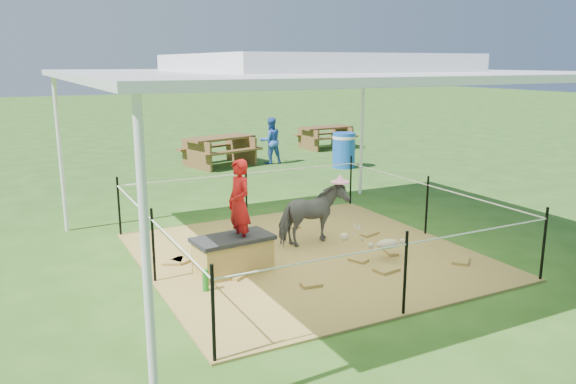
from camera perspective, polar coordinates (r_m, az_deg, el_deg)
name	(u,v)px	position (r m, az deg, el deg)	size (l,w,h in m)	color
ground	(307,256)	(8.35, 1.89, -6.52)	(90.00, 90.00, 0.00)	#2D5919
hay_patch	(307,255)	(8.35, 1.90, -6.42)	(4.60, 4.60, 0.03)	brown
canopy_tent	(308,70)	(7.87, 2.04, 12.28)	(6.30, 6.30, 2.90)	silver
rope_fence	(307,214)	(8.16, 1.93, -2.26)	(4.54, 4.54, 1.00)	black
straw_bale	(233,256)	(7.63, -5.58, -6.50)	(0.99, 0.50, 0.44)	#B49041
dark_cloth	(233,239)	(7.55, -5.62, -4.73)	(1.06, 0.55, 0.06)	black
woman	(239,196)	(7.44, -5.00, -0.46)	(0.43, 0.28, 1.19)	red
green_bottle	(206,280)	(7.09, -8.38, -8.86)	(0.08, 0.08, 0.28)	#1B7A1E
pony	(313,215)	(8.67, 2.53, -2.34)	(0.51, 1.11, 0.94)	#45454A
pink_hat	(313,181)	(8.54, 2.56, 1.13)	(0.29, 0.29, 0.14)	#FF93CA
foal	(388,242)	(8.17, 10.09, -5.03)	(0.94, 0.52, 0.52)	#C4B18F
trash_barrel	(344,150)	(15.27, 5.69, 4.24)	(0.61, 0.61, 0.95)	blue
picnic_table_near	(220,151)	(15.62, -6.97, 4.13)	(1.93, 1.39, 0.80)	brown
picnic_table_far	(326,137)	(18.73, 3.83, 5.55)	(1.73, 1.25, 0.72)	#57301D
distant_person	(271,141)	(15.80, -1.77, 5.23)	(0.63, 0.49, 1.30)	blue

